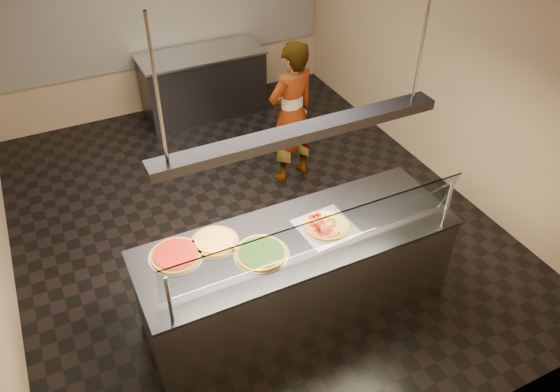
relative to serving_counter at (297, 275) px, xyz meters
name	(u,v)px	position (x,y,z in m)	size (l,w,h in m)	color
ground	(248,218)	(0.12, 1.44, -0.48)	(5.00, 6.00, 0.02)	black
wall_back	(157,7)	(0.12, 4.45, 1.03)	(5.00, 0.02, 3.00)	#9D8565
wall_front	(442,320)	(0.12, -1.57, 1.03)	(5.00, 0.02, 3.00)	#9D8565
wall_right	(446,55)	(2.63, 1.44, 1.03)	(0.02, 6.00, 3.00)	#9D8565
tile_band	(160,22)	(0.12, 4.42, 0.83)	(4.90, 0.02, 1.20)	silver
serving_counter	(297,275)	(0.00, 0.00, 0.00)	(2.78, 0.94, 0.93)	#B7B7BC
sneeze_guard	(319,235)	(0.00, -0.34, 0.76)	(2.54, 0.18, 0.54)	#B7B7BC
perforated_tray	(326,227)	(0.27, -0.01, 0.47)	(0.49, 0.49, 0.01)	silver
half_pizza_pepperoni	(317,228)	(0.18, -0.01, 0.50)	(0.22, 0.39, 0.05)	#986419
half_pizza_sausage	(336,222)	(0.36, -0.01, 0.49)	(0.22, 0.39, 0.04)	#986419
pizza_spinach	(261,253)	(-0.37, -0.06, 0.48)	(0.46, 0.46, 0.03)	silver
pizza_cheese	(214,241)	(-0.66, 0.24, 0.48)	(0.41, 0.41, 0.03)	silver
pizza_tomato	(176,255)	(-1.00, 0.22, 0.48)	(0.45, 0.45, 0.03)	silver
pizza_spatula	(238,245)	(-0.51, 0.09, 0.49)	(0.27, 0.19, 0.02)	#B7B7BC
prep_table	(203,84)	(0.53, 3.99, 0.00)	(1.75, 0.74, 0.93)	#313135
worker	(292,114)	(0.94, 1.97, 0.42)	(0.64, 0.42, 1.77)	black
heat_lamp_housing	(301,133)	(0.00, 0.00, 1.48)	(2.30, 0.18, 0.08)	#313135
lamp_rod_left	(157,93)	(-1.00, 0.00, 2.03)	(0.02, 0.02, 1.01)	#B7B7BC
lamp_rod_right	(423,38)	(1.00, 0.00, 2.03)	(0.02, 0.02, 1.01)	#B7B7BC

